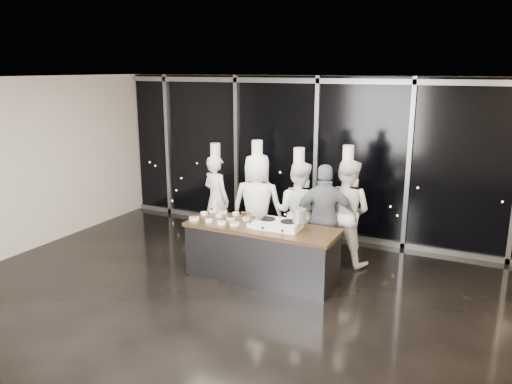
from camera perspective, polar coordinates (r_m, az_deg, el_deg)
ground at (r=7.54m, az=-2.40°, el=-12.31°), size 9.00×9.00×0.00m
room_shell at (r=6.77m, az=-1.28°, el=4.68°), size 9.02×7.02×3.21m
window_wall at (r=10.06m, az=6.93°, el=3.92°), size 8.90×0.11×3.20m
demo_counter at (r=8.09m, az=0.64°, el=-6.90°), size 2.46×0.86×0.90m
stove at (r=7.82m, az=2.52°, el=-3.70°), size 0.72×0.47×0.14m
frying_pan at (r=7.93m, az=0.26°, el=-2.69°), size 0.45×0.27×0.04m
stock_pot at (r=7.67m, az=4.96°, el=-2.69°), size 0.22×0.22×0.21m
prep_bowls at (r=8.25m, az=-3.27°, el=-3.05°), size 1.39×0.70×0.05m
squeeze_bottle at (r=8.65m, az=-4.73°, el=-1.62°), size 0.07×0.07×0.25m
chef_far_left at (r=9.67m, az=-4.56°, el=-0.74°), size 0.73×0.60×1.96m
chef_left at (r=8.89m, az=0.13°, el=-1.56°), size 1.04×0.79×2.12m
chef_center at (r=8.76m, az=4.82°, el=-2.18°), size 0.91×0.73×2.02m
guest at (r=8.43m, az=7.87°, el=-2.93°), size 1.15×0.79×1.81m
chef_right at (r=8.74m, az=10.22°, el=-2.20°), size 0.99×0.82×2.09m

